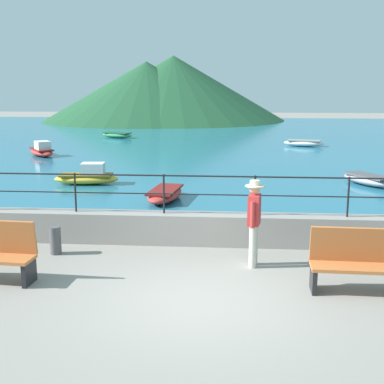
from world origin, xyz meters
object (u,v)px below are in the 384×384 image
boat_5 (304,143)px  boat_7 (117,135)px  boat_4 (369,179)px  boat_3 (165,194)px  boat_1 (42,151)px  bollard (55,240)px  boat_2 (88,177)px  bench_far (360,261)px  person_walking (254,219)px

boat_5 → boat_7: bearing=161.7°
boat_4 → boat_5: size_ratio=1.00×
boat_3 → boat_7: size_ratio=0.97×
boat_1 → boat_3: 12.19m
boat_4 → boat_3: bearing=-156.0°
boat_4 → boat_7: bearing=128.7°
bollard → boat_3: bearing=72.0°
boat_2 → boat_3: bearing=-38.1°
bench_far → boat_2: bench_far is taller
boat_3 → boat_5: 16.10m
boat_1 → boat_2: size_ratio=1.01×
person_walking → boat_4: size_ratio=0.72×
boat_3 → boat_7: (-5.71, 18.80, 0.00)m
boat_2 → bollard: bearing=-79.3°
bench_far → bollard: bench_far is taller
bench_far → boat_1: size_ratio=0.72×
bench_far → boat_4: bench_far is taller
bench_far → boat_7: 27.45m
boat_2 → boat_5: 15.51m
person_walking → boat_5: bearing=80.0°
bollard → boat_5: bollard is taller
boat_4 → boat_7: (-12.61, 15.72, 0.00)m
boat_1 → boat_4: bearing=-24.5°
bench_far → person_walking: bearing=147.6°
bench_far → boat_3: 8.03m
boat_5 → boat_2: bearing=-126.7°
boat_1 → boat_2: same height
bench_far → boat_5: (1.81, 21.64, -0.30)m
bench_far → boat_5: size_ratio=0.70×
bench_far → boat_5: bearing=85.2°
boat_7 → boat_3: bearing=-73.1°
bench_far → boat_1: bench_far is taller
person_walking → boat_4: 9.76m
person_walking → boat_1: (-10.00, 15.23, -0.65)m
bench_far → bollard: 6.22m
bench_far → boat_2: (-7.45, 9.20, -0.23)m
bench_far → person_walking: (-1.81, 1.15, 0.42)m
boat_1 → boat_3: bearing=-52.1°
boat_3 → boat_5: same height
boat_3 → boat_4: same height
boat_2 → boat_3: 3.97m
bench_far → person_walking: 2.18m
boat_3 → boat_4: size_ratio=0.98×
bollard → boat_1: (-5.80, 14.80, 0.03)m
boat_5 → boat_3: bearing=-112.4°
boat_2 → person_walking: bearing=-55.0°
boat_1 → bollard: bearing=-68.6°
person_walking → bollard: bearing=174.2°
boat_5 → boat_1: bearing=-158.9°
boat_3 → boat_4: 7.56m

